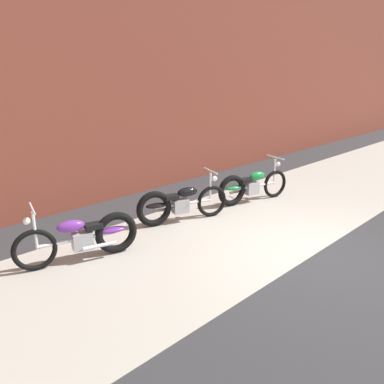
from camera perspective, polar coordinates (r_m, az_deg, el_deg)
The scene contains 6 objects.
ground_plane at distance 6.98m, azimuth 17.57°, elevation -8.75°, with size 80.00×80.00×0.00m, color #2D2D30.
sidewalk_slab at distance 7.84m, azimuth 6.25°, elevation -5.07°, with size 36.00×3.50×0.01m, color #9E998E.
brick_building_wall at distance 9.80m, azimuth -9.74°, elevation 17.68°, with size 36.00×0.50×6.17m, color brown.
motorcycle_purple at distance 6.59m, azimuth -15.17°, elevation -6.32°, with size 1.96×0.79×1.03m.
motorcycle_black at distance 7.90m, azimuth -2.25°, elevation -1.74°, with size 1.93×0.88×1.03m.
motorcycle_green at distance 9.21m, azimuth 8.35°, elevation 0.85°, with size 1.97×0.76×1.03m.
Camera 1 is at (-5.68, -2.78, 2.95)m, focal length 36.32 mm.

